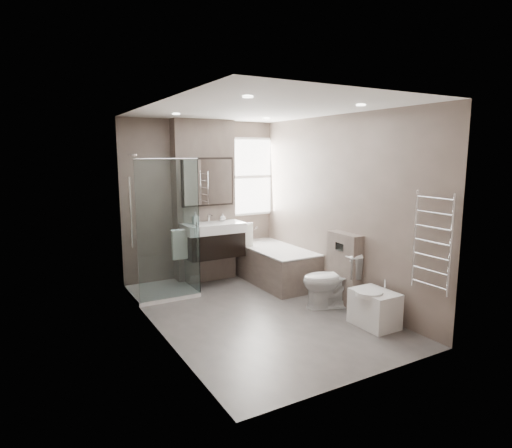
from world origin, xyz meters
TOP-DOWN VIEW (x-y plane):
  - room at (0.00, 0.00)m, footprint 2.70×3.90m
  - vanity_pier at (0.00, 1.77)m, footprint 1.00×0.25m
  - vanity at (0.00, 1.43)m, footprint 0.95×0.47m
  - mirror_cabinet at (0.00, 1.61)m, footprint 0.86×0.08m
  - towel_left at (-0.56, 1.40)m, footprint 0.24×0.06m
  - towel_right at (0.56, 1.40)m, footprint 0.24×0.06m
  - shower_enclosure at (-0.75, 1.35)m, footprint 0.90×0.90m
  - bathtub at (0.92, 1.10)m, footprint 0.75×1.60m
  - window at (0.90, 1.88)m, footprint 0.98×0.06m
  - toilet at (0.97, -0.25)m, footprint 0.84×0.64m
  - cistern_box at (1.21, -0.25)m, footprint 0.19×0.55m
  - bidet at (1.01, -1.03)m, footprint 0.47×0.54m
  - towel_radiator at (1.25, -1.60)m, footprint 0.03×0.49m
  - soap_bottle_a at (-0.27, 1.46)m, footprint 0.08×0.09m
  - soap_bottle_b at (0.22, 1.55)m, footprint 0.09×0.09m

SIDE VIEW (x-z plane):
  - bidet at x=1.01m, z-range -0.05..0.51m
  - bathtub at x=0.92m, z-range 0.03..0.60m
  - toilet at x=0.97m, z-range 0.00..0.76m
  - shower_enclosure at x=-0.75m, z-range -0.51..1.49m
  - cistern_box at x=1.21m, z-range 0.00..1.00m
  - towel_left at x=-0.56m, z-range 0.50..0.94m
  - towel_right at x=0.56m, z-range 0.50..0.94m
  - vanity at x=0.00m, z-range 0.41..1.07m
  - soap_bottle_b at x=0.22m, z-range 1.00..1.12m
  - soap_bottle_a at x=-0.27m, z-range 1.00..1.19m
  - towel_radiator at x=1.25m, z-range 0.57..1.67m
  - room at x=0.00m, z-range -0.05..2.65m
  - vanity_pier at x=0.00m, z-range 0.00..2.60m
  - mirror_cabinet at x=0.00m, z-range 1.25..2.01m
  - window at x=0.90m, z-range 1.01..2.34m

